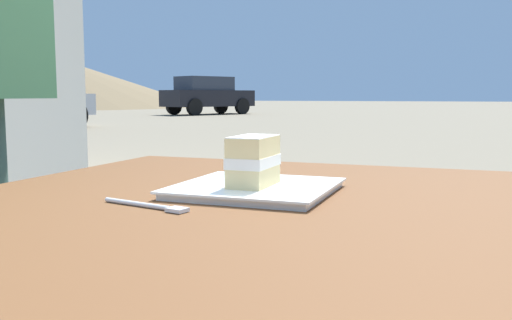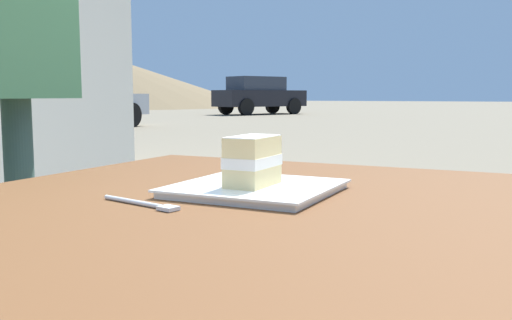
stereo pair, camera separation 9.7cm
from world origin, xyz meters
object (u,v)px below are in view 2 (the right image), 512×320
object	(u,v)px
parked_car_extra	(259,95)
cake_slice	(252,161)
dessert_plate	(256,189)
patio_table	(187,266)
dessert_fork	(144,204)
parked_car_near	(70,100)

from	to	relation	value
parked_car_extra	cake_slice	bearing A→B (deg)	25.78
dessert_plate	patio_table	bearing A→B (deg)	-5.44
dessert_fork	parked_car_extra	bearing A→B (deg)	-154.62
patio_table	cake_slice	bearing A→B (deg)	174.12
cake_slice	dessert_fork	world-z (taller)	cake_slice
dessert_plate	cake_slice	distance (m)	0.05
patio_table	parked_car_near	world-z (taller)	parked_car_near
patio_table	parked_car_extra	bearing A→B (deg)	-154.45
dessert_plate	parked_car_extra	size ratio (longest dim) A/B	0.06
dessert_plate	dessert_fork	distance (m)	0.22
cake_slice	parked_car_extra	distance (m)	24.35
dessert_plate	parked_car_extra	world-z (taller)	parked_car_extra
dessert_fork	parked_car_extra	xyz separation A→B (m)	(-22.10, -10.48, 0.19)
dessert_fork	parked_car_extra	world-z (taller)	parked_car_extra
dessert_plate	dessert_fork	xyz separation A→B (m)	(0.19, -0.11, -0.00)
cake_slice	dessert_fork	size ratio (longest dim) A/B	0.68
patio_table	parked_car_extra	distance (m)	24.51
patio_table	cake_slice	world-z (taller)	cake_slice
patio_table	cake_slice	distance (m)	0.24
parked_car_extra	patio_table	bearing A→B (deg)	25.55
parked_car_near	parked_car_extra	xyz separation A→B (m)	(-11.97, -0.42, 0.13)
cake_slice	patio_table	bearing A→B (deg)	-5.88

